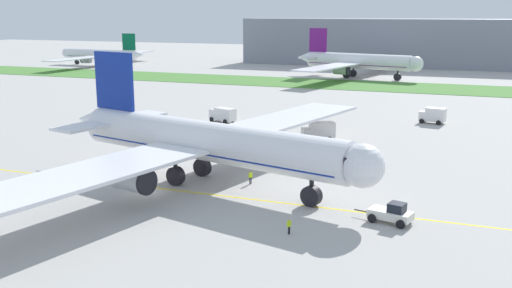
# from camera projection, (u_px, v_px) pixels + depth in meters

# --- Properties ---
(ground_plane) EXTENTS (600.00, 600.00, 0.00)m
(ground_plane) POSITION_uv_depth(u_px,v_px,m) (148.00, 192.00, 69.19)
(ground_plane) COLOR #ADAAA5
(ground_plane) RESTS_ON ground
(apron_taxi_line) EXTENTS (280.00, 0.36, 0.01)m
(apron_taxi_line) POSITION_uv_depth(u_px,v_px,m) (155.00, 188.00, 70.81)
(apron_taxi_line) COLOR yellow
(apron_taxi_line) RESTS_ON ground
(grass_median_strip) EXTENTS (320.00, 24.00, 0.10)m
(grass_median_strip) POSITION_uv_depth(u_px,v_px,m) (347.00, 85.00, 170.16)
(grass_median_strip) COLOR #4C8438
(grass_median_strip) RESTS_ON ground
(airliner_foreground) EXTENTS (45.75, 73.34, 15.52)m
(airliner_foreground) POSITION_uv_depth(u_px,v_px,m) (203.00, 142.00, 71.58)
(airliner_foreground) COLOR white
(airliner_foreground) RESTS_ON ground
(pushback_tug) EXTENTS (6.17, 3.26, 2.17)m
(pushback_tug) POSITION_uv_depth(u_px,v_px,m) (392.00, 213.00, 58.92)
(pushback_tug) COLOR white
(pushback_tug) RESTS_ON ground
(ground_crew_wingwalker_port) EXTENTS (0.44, 0.51, 1.65)m
(ground_crew_wingwalker_port) POSITION_uv_depth(u_px,v_px,m) (250.00, 176.00, 72.25)
(ground_crew_wingwalker_port) COLOR black
(ground_crew_wingwalker_port) RESTS_ON ground
(ground_crew_marshaller_front) EXTENTS (0.34, 0.53, 1.57)m
(ground_crew_marshaller_front) POSITION_uv_depth(u_px,v_px,m) (289.00, 225.00, 55.93)
(ground_crew_marshaller_front) COLOR black
(ground_crew_marshaller_front) RESTS_ON ground
(ground_crew_wingwalker_starboard) EXTENTS (0.56, 0.33, 1.64)m
(ground_crew_wingwalker_starboard) POSITION_uv_depth(u_px,v_px,m) (29.00, 194.00, 65.18)
(ground_crew_wingwalker_starboard) COLOR black
(ground_crew_wingwalker_starboard) RESTS_ON ground
(traffic_cone_starboard_wing) EXTENTS (0.36, 0.36, 0.58)m
(traffic_cone_starboard_wing) POSITION_uv_depth(u_px,v_px,m) (33.00, 175.00, 75.20)
(traffic_cone_starboard_wing) COLOR #F2590C
(traffic_cone_starboard_wing) RESTS_ON ground
(service_truck_baggage_loader) EXTENTS (5.77, 4.56, 3.08)m
(service_truck_baggage_loader) POSITION_uv_depth(u_px,v_px,m) (319.00, 131.00, 96.28)
(service_truck_baggage_loader) COLOR white
(service_truck_baggage_loader) RESTS_ON ground
(service_truck_fuel_bowser) EXTENTS (5.04, 3.13, 3.01)m
(service_truck_fuel_bowser) POSITION_uv_depth(u_px,v_px,m) (433.00, 115.00, 111.24)
(service_truck_fuel_bowser) COLOR white
(service_truck_fuel_bowser) RESTS_ON ground
(service_truck_catering_van) EXTENTS (5.80, 3.86, 2.79)m
(service_truck_catering_van) POSITION_uv_depth(u_px,v_px,m) (223.00, 114.00, 112.52)
(service_truck_catering_van) COLOR white
(service_truck_catering_van) RESTS_ON ground
(parked_airliner_far_left) EXTENTS (38.63, 61.34, 12.58)m
(parked_airliner_far_left) POSITION_uv_depth(u_px,v_px,m) (102.00, 55.00, 230.53)
(parked_airliner_far_left) COLOR white
(parked_airliner_far_left) RESTS_ON ground
(parked_airliner_far_centre) EXTENTS (42.39, 67.03, 15.45)m
(parked_airliner_far_centre) POSITION_uv_depth(u_px,v_px,m) (356.00, 61.00, 186.88)
(parked_airliner_far_centre) COLOR white
(parked_airliner_far_centre) RESTS_ON ground
(terminal_building) EXTENTS (125.85, 20.00, 18.00)m
(terminal_building) POSITION_uv_depth(u_px,v_px,m) (404.00, 43.00, 226.52)
(terminal_building) COLOR gray
(terminal_building) RESTS_ON ground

